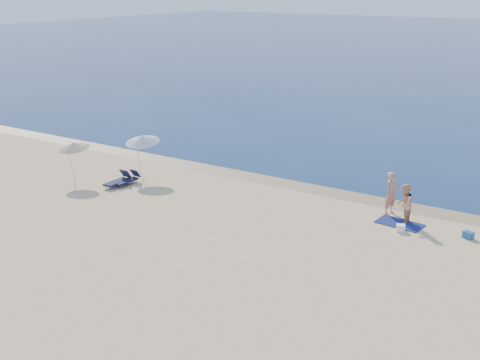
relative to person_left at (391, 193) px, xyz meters
name	(u,v)px	position (x,y,z in m)	size (l,w,h in m)	color
wet_sand_strip	(312,188)	(-4.48, 1.35, -0.97)	(240.00, 1.60, 0.00)	#847254
person_left	(391,193)	(0.00, 0.00, 0.00)	(0.71, 0.47, 1.95)	tan
person_right	(404,204)	(0.84, -0.74, -0.09)	(0.86, 0.67, 1.76)	tan
beach_towel	(400,224)	(0.77, -0.92, -0.96)	(1.95, 1.08, 0.03)	#0F184C
white_bag	(401,228)	(1.06, -1.68, -0.83)	(0.34, 0.29, 0.29)	white
blue_cooler	(468,235)	(3.60, -0.92, -0.83)	(0.40, 0.29, 0.29)	#1B5095
umbrella_near	(142,139)	(-13.02, -1.65, 1.06)	(2.01, 2.04, 2.38)	silver
umbrella_far	(74,146)	(-15.56, -4.10, 0.89)	(1.91, 1.93, 2.18)	silver
lounger_left	(118,181)	(-13.11, -3.56, -0.72)	(0.55, 1.60, 0.70)	#141A38
lounger_right	(128,180)	(-12.81, -3.16, -0.73)	(0.60, 1.56, 0.68)	#131535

